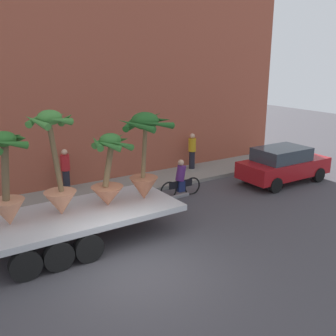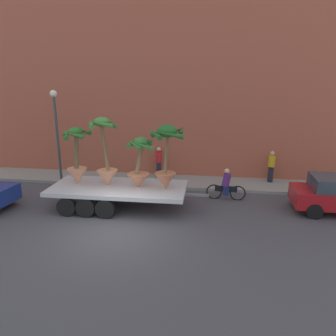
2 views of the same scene
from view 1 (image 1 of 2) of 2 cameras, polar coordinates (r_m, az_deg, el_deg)
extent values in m
plane|color=#423F44|center=(10.42, -4.73, -14.79)|extent=(60.00, 60.00, 0.00)
cube|color=gray|center=(15.57, -15.31, -4.31)|extent=(24.00, 2.20, 0.15)
cube|color=#9E4C38|center=(16.30, -18.44, 13.79)|extent=(24.00, 1.20, 9.85)
cube|color=#B7BABF|center=(11.73, -12.84, -6.64)|extent=(5.94, 2.68, 0.18)
cylinder|color=black|center=(12.59, -22.85, -8.38)|extent=(0.80, 0.23, 0.80)
cylinder|color=black|center=(10.43, -20.19, -13.27)|extent=(0.80, 0.23, 0.80)
cylinder|color=black|center=(12.73, -19.18, -7.72)|extent=(0.80, 0.23, 0.80)
cylinder|color=black|center=(10.60, -15.76, -12.36)|extent=(0.80, 0.23, 0.80)
cylinder|color=black|center=(12.92, -15.63, -7.04)|extent=(0.80, 0.23, 0.80)
cylinder|color=black|center=(10.83, -11.53, -11.42)|extent=(0.80, 0.23, 0.80)
cube|color=slate|center=(13.27, 1.27, -4.24)|extent=(1.00, 0.12, 0.10)
cone|color=#B26647|center=(12.28, -3.56, -2.98)|extent=(0.90, 0.90, 0.72)
cylinder|color=brown|center=(11.95, -3.50, 2.72)|extent=(0.27, 0.13, 1.78)
ellipsoid|color=#235B23|center=(11.80, -3.40, 6.94)|extent=(0.84, 0.84, 0.52)
cone|color=#235B23|center=(12.11, -1.25, 7.06)|extent=(0.29, 1.11, 0.36)
cone|color=#235B23|center=(12.39, -3.51, 6.99)|extent=(1.12, 0.70, 0.66)
cone|color=#235B23|center=(11.95, -5.57, 6.71)|extent=(0.82, 0.81, 0.48)
cone|color=#235B23|center=(11.27, -4.69, 6.30)|extent=(0.87, 1.10, 0.42)
cone|color=#235B23|center=(11.39, -1.36, 6.44)|extent=(1.21, 0.48, 0.42)
cone|color=tan|center=(11.49, -15.43, -4.99)|extent=(0.92, 0.92, 0.69)
cylinder|color=brown|center=(11.06, -16.26, 1.75)|extent=(0.35, 0.15, 2.11)
ellipsoid|color=#428438|center=(10.85, -17.00, 7.11)|extent=(0.65, 0.65, 0.41)
cone|color=#428438|center=(11.01, -14.69, 6.99)|extent=(0.25, 0.94, 0.53)
cone|color=#428438|center=(11.24, -16.82, 7.20)|extent=(0.82, 0.47, 0.35)
cone|color=#428438|center=(11.04, -18.87, 6.84)|extent=(0.70, 0.75, 0.39)
cone|color=#428438|center=(10.58, -18.73, 6.47)|extent=(0.57, 0.89, 0.41)
cone|color=#428438|center=(10.57, -15.55, 6.76)|extent=(0.81, 0.53, 0.37)
cone|color=#C17251|center=(11.89, -8.86, -4.09)|extent=(0.97, 0.97, 0.61)
cylinder|color=brown|center=(11.61, -8.70, 0.65)|extent=(0.45, 0.18, 1.41)
ellipsoid|color=#387A33|center=(11.48, -8.46, 4.09)|extent=(0.64, 0.64, 0.40)
cone|color=#387A33|center=(11.70, -6.93, 4.11)|extent=(0.33, 0.80, 0.39)
cone|color=#387A33|center=(11.91, -8.31, 4.11)|extent=(0.84, 0.57, 0.52)
cone|color=#387A33|center=(11.70, -9.83, 3.95)|extent=(0.73, 0.54, 0.39)
cone|color=#387A33|center=(11.39, -10.42, 3.66)|extent=(0.31, 0.86, 0.38)
cone|color=#387A33|center=(11.12, -8.83, 3.36)|extent=(0.78, 0.63, 0.43)
cone|color=#387A33|center=(11.19, -6.84, 3.44)|extent=(0.92, 0.50, 0.51)
cone|color=tan|center=(11.24, -22.33, -6.08)|extent=(0.89, 0.89, 0.71)
cylinder|color=brown|center=(10.88, -22.77, -0.29)|extent=(0.32, 0.19, 1.65)
ellipsoid|color=#2D6B28|center=(10.70, -23.03, 3.94)|extent=(0.63, 0.63, 0.39)
cone|color=#2D6B28|center=(10.81, -20.71, 4.11)|extent=(0.25, 0.92, 0.35)
cone|color=#2D6B28|center=(11.08, -22.50, 4.14)|extent=(0.81, 0.52, 0.36)
cone|color=#2D6B28|center=(10.31, -22.17, 3.34)|extent=(0.91, 0.35, 0.40)
torus|color=black|center=(15.61, 3.57, -2.66)|extent=(0.74, 0.08, 0.74)
torus|color=black|center=(15.05, 0.10, -3.35)|extent=(0.74, 0.08, 0.74)
cube|color=black|center=(15.27, 1.87, -2.36)|extent=(1.04, 0.09, 0.28)
cylinder|color=#51236B|center=(15.13, 1.89, -0.75)|extent=(0.45, 0.35, 0.65)
sphere|color=tan|center=(15.02, 1.90, 0.79)|extent=(0.24, 0.24, 0.24)
cube|color=navy|center=(15.29, 1.87, -2.65)|extent=(0.29, 0.25, 0.44)
cube|color=maroon|center=(17.74, 16.62, 0.09)|extent=(4.15, 1.76, 0.70)
cube|color=#2D3842|center=(17.43, 16.33, 1.98)|extent=(2.29, 1.58, 0.56)
cylinder|color=black|center=(19.33, 17.41, 0.23)|extent=(0.64, 0.20, 0.64)
cylinder|color=black|center=(18.36, 21.23, -0.95)|extent=(0.64, 0.20, 0.64)
cylinder|color=black|center=(17.43, 11.58, -1.03)|extent=(0.64, 0.20, 0.64)
cylinder|color=black|center=(16.35, 15.49, -2.44)|extent=(0.64, 0.20, 0.64)
cylinder|color=black|center=(18.66, 3.53, 1.20)|extent=(0.28, 0.28, 0.85)
cylinder|color=gold|center=(18.48, 3.57, 3.41)|extent=(0.36, 0.36, 0.62)
sphere|color=tan|center=(18.39, 3.59, 4.72)|extent=(0.24, 0.24, 0.24)
cylinder|color=black|center=(16.04, -14.68, -1.78)|extent=(0.28, 0.28, 0.85)
cylinder|color=red|center=(15.84, -14.86, 0.76)|extent=(0.36, 0.36, 0.62)
sphere|color=tan|center=(15.74, -14.97, 2.27)|extent=(0.24, 0.24, 0.24)
camera|label=2|loc=(7.91, 75.61, 4.98)|focal=33.74mm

